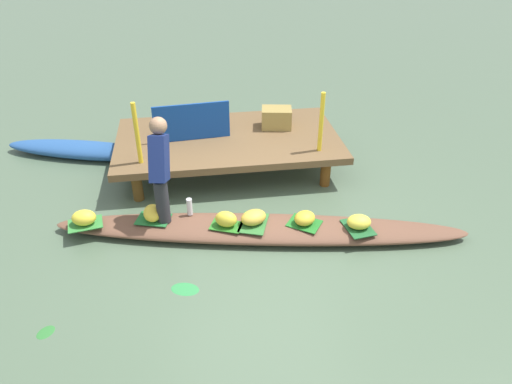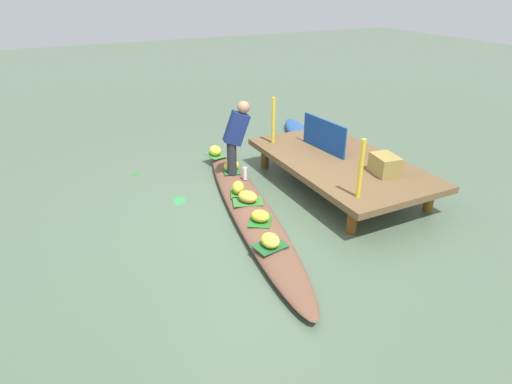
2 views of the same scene
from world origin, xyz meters
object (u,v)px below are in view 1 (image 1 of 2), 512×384
(banana_bunch_2, at_px, (305,218))
(market_banner, at_px, (192,122))
(vendor_boat, at_px, (260,229))
(vendor_person, at_px, (160,166))
(banana_bunch_4, at_px, (254,217))
(banana_bunch_0, at_px, (359,222))
(banana_bunch_1, at_px, (226,219))
(moored_boat, at_px, (86,150))
(banana_bunch_5, at_px, (84,218))
(water_bottle, at_px, (190,207))
(banana_bunch_3, at_px, (153,213))
(produce_crate, at_px, (277,118))

(banana_bunch_2, height_order, market_banner, market_banner)
(vendor_boat, bearing_deg, market_banner, 122.45)
(vendor_person, bearing_deg, banana_bunch_4, -15.81)
(banana_bunch_0, bearing_deg, banana_bunch_1, 170.32)
(moored_boat, xyz_separation_m, banana_bunch_2, (2.86, -2.49, 0.15))
(banana_bunch_5, xyz_separation_m, water_bottle, (1.23, 0.03, 0.01))
(water_bottle, bearing_deg, banana_bunch_2, -16.75)
(vendor_boat, height_order, water_bottle, water_bottle)
(banana_bunch_3, distance_m, market_banner, 1.66)
(banana_bunch_0, xyz_separation_m, banana_bunch_3, (-2.36, 0.52, 0.01))
(vendor_person, bearing_deg, banana_bunch_0, -14.05)
(moored_boat, xyz_separation_m, market_banner, (1.65, -0.65, 0.64))
(moored_boat, distance_m, water_bottle, 2.60)
(banana_bunch_0, distance_m, produce_crate, 2.35)
(banana_bunch_1, xyz_separation_m, banana_bunch_2, (0.91, -0.09, -0.02))
(vendor_person, xyz_separation_m, produce_crate, (1.66, 1.70, -0.24))
(banana_bunch_5, bearing_deg, produce_crate, 33.41)
(vendor_boat, relative_size, banana_bunch_4, 15.69)
(banana_bunch_1, relative_size, water_bottle, 1.20)
(market_banner, relative_size, produce_crate, 2.44)
(moored_boat, height_order, banana_bunch_0, banana_bunch_0)
(moored_boat, height_order, banana_bunch_2, banana_bunch_2)
(banana_bunch_2, bearing_deg, vendor_person, 166.59)
(banana_bunch_3, bearing_deg, moored_boat, 117.26)
(banana_bunch_1, xyz_separation_m, water_bottle, (-0.41, 0.31, 0.01))
(vendor_person, bearing_deg, banana_bunch_3, -166.79)
(moored_boat, xyz_separation_m, banana_bunch_3, (1.10, -2.14, 0.16))
(vendor_person, height_order, market_banner, vendor_person)
(banana_bunch_4, distance_m, banana_bunch_5, 1.98)
(banana_bunch_1, distance_m, banana_bunch_2, 0.92)
(banana_bunch_2, xyz_separation_m, water_bottle, (-1.33, 0.40, 0.03))
(banana_bunch_1, bearing_deg, vendor_boat, 0.89)
(market_banner, bearing_deg, banana_bunch_0, -52.62)
(banana_bunch_3, xyz_separation_m, banana_bunch_4, (1.17, -0.26, -0.01))
(banana_bunch_0, height_order, banana_bunch_4, banana_bunch_4)
(banana_bunch_0, height_order, vendor_person, vendor_person)
(banana_bunch_1, bearing_deg, banana_bunch_3, 162.89)
(banana_bunch_2, distance_m, banana_bunch_5, 2.58)
(vendor_person, relative_size, water_bottle, 5.70)
(banana_bunch_0, bearing_deg, moored_boat, 142.53)
(market_banner, height_order, produce_crate, market_banner)
(banana_bunch_0, height_order, banana_bunch_3, banana_bunch_3)
(market_banner, bearing_deg, vendor_person, -110.13)
(banana_bunch_2, bearing_deg, banana_bunch_5, 171.79)
(banana_bunch_1, height_order, water_bottle, water_bottle)
(banana_bunch_1, distance_m, vendor_person, 0.97)
(banana_bunch_1, bearing_deg, produce_crate, 64.33)
(vendor_boat, height_order, produce_crate, produce_crate)
(banana_bunch_2, height_order, water_bottle, water_bottle)
(banana_bunch_3, distance_m, vendor_person, 0.62)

